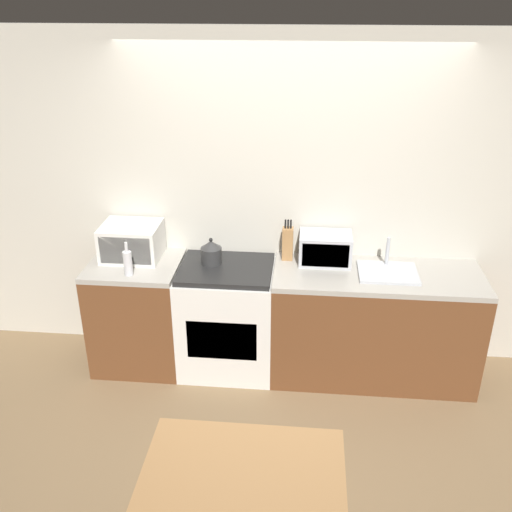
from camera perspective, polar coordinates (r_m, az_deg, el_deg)
ground_plane at (r=4.12m, az=1.75°, el=-18.15°), size 16.00×16.00×0.00m
wall_back at (r=4.47m, az=3.00°, el=5.22°), size 10.00×0.06×2.60m
counter_left_run at (r=4.72m, az=-11.60°, el=-5.60°), size 0.70×0.62×0.90m
counter_right_run at (r=4.57m, az=11.65°, el=-6.74°), size 1.57×0.62×0.90m
stove_range at (r=4.57m, az=-2.90°, el=-6.18°), size 0.74×0.62×0.90m
kettle at (r=4.38m, az=-4.50°, el=0.38°), size 0.16×0.16×0.21m
microwave at (r=4.55m, az=-12.33°, el=1.44°), size 0.45×0.37×0.27m
bottle at (r=4.29m, az=-12.71°, el=-0.63°), size 0.06×0.06×0.26m
knife_block at (r=4.43m, az=3.18°, el=1.29°), size 0.08×0.08×0.33m
toaster_oven at (r=4.40m, az=6.93°, el=0.75°), size 0.40×0.27×0.23m
sink_basin at (r=4.36m, az=13.04°, el=-1.51°), size 0.44×0.36×0.24m
dining_table at (r=3.01m, az=-1.22°, el=-21.78°), size 0.98×0.61×0.74m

